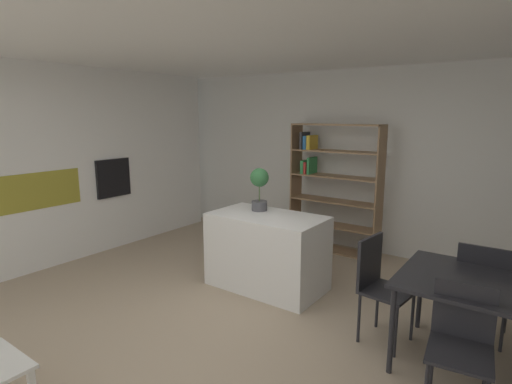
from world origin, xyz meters
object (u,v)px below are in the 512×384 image
at_px(potted_plant_on_island, 259,185).
at_px(dining_chair_near, 461,337).
at_px(kitchen_island, 267,251).
at_px(dining_chair_island_side, 378,279).
at_px(dining_table, 477,289).
at_px(open_bookshelf, 328,188).
at_px(built_in_oven, 113,178).
at_px(dining_chair_far, 484,283).

relative_size(potted_plant_on_island, dining_chair_near, 0.59).
bearing_deg(kitchen_island, dining_chair_island_side, -13.22).
height_order(potted_plant_on_island, dining_chair_island_side, potted_plant_on_island).
relative_size(kitchen_island, dining_table, 1.17).
height_order(open_bookshelf, dining_chair_island_side, open_bookshelf).
bearing_deg(potted_plant_on_island, kitchen_island, -33.31).
bearing_deg(built_in_oven, dining_chair_far, 3.73).
distance_m(built_in_oven, potted_plant_on_island, 2.51).
distance_m(kitchen_island, dining_chair_near, 2.38).
xyz_separation_m(built_in_oven, open_bookshelf, (2.67, 1.84, -0.15)).
bearing_deg(potted_plant_on_island, dining_table, -11.36).
xyz_separation_m(open_bookshelf, dining_chair_near, (2.25, -2.55, -0.43)).
bearing_deg(kitchen_island, open_bookshelf, 91.30).
distance_m(dining_table, dining_chair_far, 0.53).
height_order(kitchen_island, dining_chair_far, dining_chair_far).
relative_size(built_in_oven, dining_chair_island_side, 0.60).
bearing_deg(dining_chair_near, dining_table, 82.19).
distance_m(built_in_oven, dining_chair_far, 4.97).
height_order(built_in_oven, kitchen_island, built_in_oven).
relative_size(dining_chair_island_side, dining_chair_near, 1.09).
height_order(kitchen_island, open_bookshelf, open_bookshelf).
distance_m(potted_plant_on_island, dining_chair_near, 2.71).
bearing_deg(dining_table, built_in_oven, 177.76).
distance_m(open_bookshelf, dining_chair_island_side, 2.54).
distance_m(kitchen_island, dining_chair_far, 2.24).
relative_size(kitchen_island, dining_chair_near, 1.52).
relative_size(potted_plant_on_island, dining_table, 0.46).
height_order(potted_plant_on_island, dining_table, potted_plant_on_island).
relative_size(open_bookshelf, dining_chair_island_side, 1.99).
height_order(potted_plant_on_island, dining_chair_far, potted_plant_on_island).
bearing_deg(dining_chair_island_side, kitchen_island, 83.68).
bearing_deg(kitchen_island, built_in_oven, -176.65).
distance_m(kitchen_island, dining_table, 2.27).
distance_m(open_bookshelf, dining_table, 3.06).
height_order(kitchen_island, dining_chair_near, kitchen_island).
height_order(dining_chair_island_side, dining_chair_near, dining_chair_island_side).
height_order(built_in_oven, dining_chair_island_side, built_in_oven).
distance_m(built_in_oven, dining_table, 4.95).
relative_size(dining_chair_near, dining_chair_far, 0.95).
bearing_deg(dining_chair_far, dining_table, 89.59).
height_order(dining_table, dining_chair_near, dining_chair_near).
bearing_deg(dining_chair_island_side, potted_plant_on_island, 80.79).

